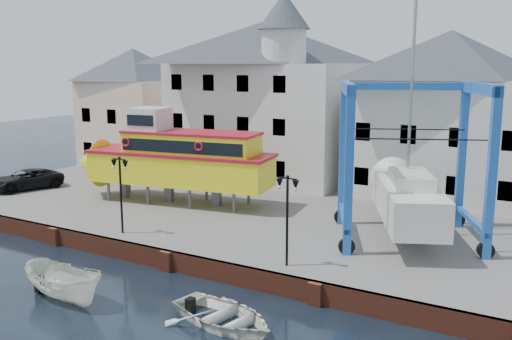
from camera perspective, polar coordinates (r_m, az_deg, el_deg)
The scene contains 13 objects.
ground at distance 28.86m, azimuth -8.88°, elevation -9.90°, with size 140.00×140.00×0.00m, color black.
hardstanding at distance 37.45m, azimuth 1.76°, elevation -4.14°, with size 44.00×22.00×1.00m, color #625F5D.
quay_wall at distance 28.77m, azimuth -8.78°, elevation -8.91°, with size 44.00×0.47×1.00m.
building_pink at distance 52.58m, azimuth -12.01°, elevation 6.18°, with size 8.00×7.00×10.30m.
building_white_main at distance 45.11m, azimuth 0.85°, elevation 7.21°, with size 14.00×8.30×14.00m.
building_white_right at distance 40.83m, azimuth 18.58°, elevation 5.24°, with size 12.00×8.00×11.20m.
lamp_post_left at distance 31.17m, azimuth -13.43°, elevation -0.54°, with size 1.12×0.32×4.20m.
lamp_post_right at distance 25.43m, azimuth 3.16°, elevation -2.77°, with size 1.12×0.32×4.20m.
tour_boat at distance 37.79m, azimuth -8.74°, elevation 1.17°, with size 14.55×5.59×6.18m.
travel_lift at distance 31.24m, azimuth 14.71°, elevation -1.66°, with size 8.96×10.48×15.60m.
van at distance 44.72m, azimuth -22.02°, elevation -0.88°, with size 2.37×5.13×1.43m, color black.
motorboat_a at distance 26.53m, azimuth -18.55°, elevation -12.24°, with size 1.72×4.57×1.76m, color white.
motorboat_b at distance 23.15m, azimuth -3.26°, elevation -15.16°, with size 3.38×4.73×0.98m, color white.
Camera 1 is at (17.23, -20.84, 10.10)m, focal length 40.00 mm.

